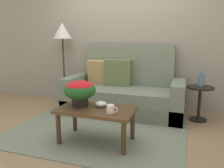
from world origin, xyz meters
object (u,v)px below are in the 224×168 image
(side_table, at_px, (200,97))
(floor_lamp, at_px, (62,36))
(table_vase, at_px, (201,80))
(coffee_table, at_px, (96,114))
(couch, at_px, (124,93))
(coffee_mug, at_px, (111,109))
(snack_bowl, at_px, (101,104))
(potted_plant, at_px, (80,90))

(side_table, relative_size, floor_lamp, 0.35)
(floor_lamp, height_order, table_vase, floor_lamp)
(coffee_table, relative_size, floor_lamp, 0.60)
(table_vase, bearing_deg, couch, 177.73)
(coffee_mug, height_order, snack_bowl, coffee_mug)
(coffee_table, distance_m, floor_lamp, 2.12)
(couch, height_order, coffee_table, couch)
(floor_lamp, xyz_separation_m, potted_plant, (1.02, -1.36, -0.67))
(potted_plant, height_order, snack_bowl, potted_plant)
(coffee_mug, xyz_separation_m, snack_bowl, (-0.19, 0.19, -0.01))
(potted_plant, distance_m, snack_bowl, 0.31)
(side_table, relative_size, potted_plant, 1.36)
(floor_lamp, bearing_deg, side_table, -5.42)
(coffee_table, height_order, snack_bowl, snack_bowl)
(couch, bearing_deg, snack_bowl, -88.28)
(coffee_mug, bearing_deg, table_vase, 52.92)
(snack_bowl, bearing_deg, coffee_mug, -45.23)
(coffee_table, height_order, floor_lamp, floor_lamp)
(coffee_table, relative_size, coffee_mug, 7.06)
(couch, bearing_deg, table_vase, -2.27)
(side_table, height_order, table_vase, table_vase)
(couch, relative_size, table_vase, 8.16)
(couch, xyz_separation_m, table_vase, (1.22, -0.05, 0.30))
(side_table, xyz_separation_m, floor_lamp, (-2.48, 0.24, 0.92))
(coffee_table, height_order, potted_plant, potted_plant)
(floor_lamp, distance_m, coffee_mug, 2.29)
(couch, relative_size, potted_plant, 4.97)
(couch, height_order, potted_plant, couch)
(coffee_table, xyz_separation_m, floor_lamp, (-1.26, 1.43, 0.93))
(coffee_table, height_order, table_vase, table_vase)
(coffee_mug, xyz_separation_m, table_vase, (0.99, 1.31, 0.16))
(snack_bowl, distance_m, table_vase, 1.64)
(coffee_table, distance_m, snack_bowl, 0.14)
(coffee_table, bearing_deg, coffee_mug, -26.91)
(side_table, bearing_deg, coffee_table, -135.53)
(potted_plant, distance_m, coffee_mug, 0.52)
(coffee_table, xyz_separation_m, snack_bowl, (0.03, 0.08, 0.10))
(floor_lamp, bearing_deg, coffee_mug, -45.96)
(couch, relative_size, floor_lamp, 1.28)
(couch, relative_size, side_table, 3.67)
(couch, distance_m, side_table, 1.22)
(couch, distance_m, coffee_mug, 1.39)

